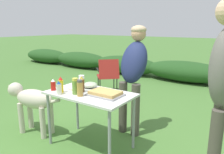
# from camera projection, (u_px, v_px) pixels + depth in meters

# --- Properties ---
(ground_plane) EXTENTS (60.00, 60.00, 0.00)m
(ground_plane) POSITION_uv_depth(u_px,v_px,m) (91.00, 145.00, 2.93)
(ground_plane) COLOR #477533
(shrub_hedge) EXTENTS (14.40, 0.90, 0.59)m
(shrub_hedge) POSITION_uv_depth(u_px,v_px,m) (185.00, 71.00, 6.27)
(shrub_hedge) COLOR #234C1E
(shrub_hedge) RESTS_ON ground
(folding_table) EXTENTS (1.10, 0.64, 0.74)m
(folding_table) POSITION_uv_depth(u_px,v_px,m) (90.00, 99.00, 2.78)
(folding_table) COLOR silver
(folding_table) RESTS_ON ground
(food_tray) EXTENTS (0.41, 0.28, 0.06)m
(food_tray) POSITION_uv_depth(u_px,v_px,m) (105.00, 93.00, 2.65)
(food_tray) COLOR #9E9EA3
(food_tray) RESTS_ON folding_table
(plate_stack) EXTENTS (0.21, 0.21, 0.03)m
(plate_stack) POSITION_uv_depth(u_px,v_px,m) (75.00, 88.00, 2.94)
(plate_stack) COLOR white
(plate_stack) RESTS_ON folding_table
(mixing_bowl) EXTENTS (0.20, 0.20, 0.08)m
(mixing_bowl) POSITION_uv_depth(u_px,v_px,m) (90.00, 85.00, 2.99)
(mixing_bowl) COLOR #ADBC99
(mixing_bowl) RESTS_ON folding_table
(paper_cup_stack) EXTENTS (0.08, 0.08, 0.15)m
(paper_cup_stack) POSITION_uv_depth(u_px,v_px,m) (82.00, 80.00, 3.09)
(paper_cup_stack) COLOR white
(paper_cup_stack) RESTS_ON folding_table
(ketchup_bottle) EXTENTS (0.06, 0.06, 0.15)m
(ketchup_bottle) POSITION_uv_depth(u_px,v_px,m) (53.00, 85.00, 2.86)
(ketchup_bottle) COLOR red
(ketchup_bottle) RESTS_ON folding_table
(beer_bottle) EXTENTS (0.07, 0.07, 0.21)m
(beer_bottle) POSITION_uv_depth(u_px,v_px,m) (82.00, 84.00, 2.79)
(beer_bottle) COLOR brown
(beer_bottle) RESTS_ON folding_table
(mustard_bottle) EXTENTS (0.06, 0.06, 0.21)m
(mustard_bottle) POSITION_uv_depth(u_px,v_px,m) (61.00, 85.00, 2.76)
(mustard_bottle) COLOR yellow
(mustard_bottle) RESTS_ON folding_table
(relish_jar) EXTENTS (0.08, 0.08, 0.20)m
(relish_jar) POSITION_uv_depth(u_px,v_px,m) (75.00, 86.00, 2.70)
(relish_jar) COLOR olive
(relish_jar) RESTS_ON folding_table
(mayo_bottle) EXTENTS (0.06, 0.06, 0.17)m
(mayo_bottle) POSITION_uv_depth(u_px,v_px,m) (59.00, 88.00, 2.69)
(mayo_bottle) COLOR silver
(mayo_bottle) RESTS_ON folding_table
(spice_jar) EXTENTS (0.07, 0.07, 0.20)m
(spice_jar) POSITION_uv_depth(u_px,v_px,m) (80.00, 88.00, 2.61)
(spice_jar) COLOR #B2893D
(spice_jar) RESTS_ON folding_table
(standing_person_with_beanie) EXTENTS (0.39, 0.50, 1.58)m
(standing_person_with_beanie) POSITION_uv_depth(u_px,v_px,m) (134.00, 68.00, 3.15)
(standing_person_with_beanie) COLOR #4C473D
(standing_person_with_beanie) RESTS_ON ground
(standing_person_in_olive_jacket) EXTENTS (0.28, 0.37, 1.80)m
(standing_person_in_olive_jacket) POSITION_uv_depth(u_px,v_px,m) (223.00, 80.00, 1.89)
(standing_person_in_olive_jacket) COLOR #4C473D
(standing_person_in_olive_jacket) RESTS_ON ground
(dog) EXTENTS (0.99, 0.38, 0.74)m
(dog) POSITION_uv_depth(u_px,v_px,m) (32.00, 100.00, 3.20)
(dog) COLOR beige
(dog) RESTS_ON ground
(camp_chair_green_behind_table) EXTENTS (0.74, 0.74, 0.83)m
(camp_chair_green_behind_table) POSITION_uv_depth(u_px,v_px,m) (108.00, 74.00, 5.13)
(camp_chair_green_behind_table) COLOR maroon
(camp_chair_green_behind_table) RESTS_ON ground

